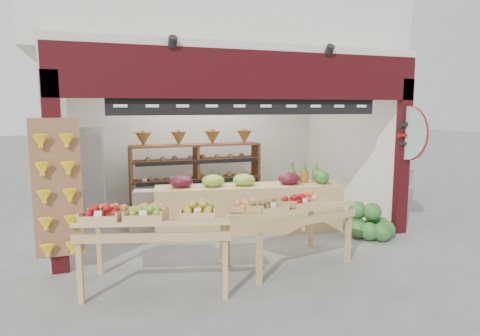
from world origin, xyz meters
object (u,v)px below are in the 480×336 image
(back_shelving, at_px, (196,163))
(watermelon_pile, at_px, (371,225))
(refrigerator, at_px, (86,173))
(display_table_right, at_px, (284,207))
(display_table_left, at_px, (147,218))
(cardboard_stack, at_px, (157,214))
(mid_counter, at_px, (248,206))

(back_shelving, distance_m, watermelon_pile, 3.67)
(refrigerator, distance_m, display_table_right, 4.43)
(refrigerator, relative_size, display_table_left, 0.93)
(cardboard_stack, xyz_separation_m, mid_counter, (1.51, -0.67, 0.19))
(display_table_left, bearing_deg, mid_counter, 42.33)
(back_shelving, distance_m, display_table_left, 3.74)
(back_shelving, distance_m, mid_counter, 1.82)
(display_table_right, bearing_deg, refrigerator, 125.72)
(refrigerator, relative_size, display_table_right, 1.00)
(mid_counter, bearing_deg, watermelon_pile, -30.09)
(cardboard_stack, height_order, watermelon_pile, cardboard_stack)
(display_table_left, height_order, watermelon_pile, display_table_left)
(back_shelving, xyz_separation_m, watermelon_pile, (2.36, -2.69, -0.82))
(back_shelving, relative_size, refrigerator, 1.51)
(back_shelving, xyz_separation_m, display_table_left, (-1.45, -3.45, -0.18))
(watermelon_pile, bearing_deg, back_shelving, 131.28)
(mid_counter, height_order, display_table_right, display_table_right)
(refrigerator, xyz_separation_m, watermelon_pile, (4.51, -2.97, -0.68))
(display_table_right, bearing_deg, mid_counter, 86.34)
(mid_counter, bearing_deg, refrigerator, 144.56)
(mid_counter, distance_m, watermelon_pile, 2.11)
(display_table_left, bearing_deg, display_table_right, 4.03)
(mid_counter, bearing_deg, display_table_right, -93.66)
(watermelon_pile, bearing_deg, display_table_right, -161.94)
(back_shelving, relative_size, display_table_left, 1.40)
(back_shelving, relative_size, watermelon_pile, 3.37)
(refrigerator, relative_size, mid_counter, 0.54)
(cardboard_stack, xyz_separation_m, display_table_left, (-0.48, -2.48, 0.59))
(display_table_right, relative_size, watermelon_pile, 2.23)
(refrigerator, bearing_deg, mid_counter, -34.08)
(display_table_left, relative_size, display_table_right, 1.08)
(cardboard_stack, xyz_separation_m, watermelon_pile, (3.32, -1.72, -0.05))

